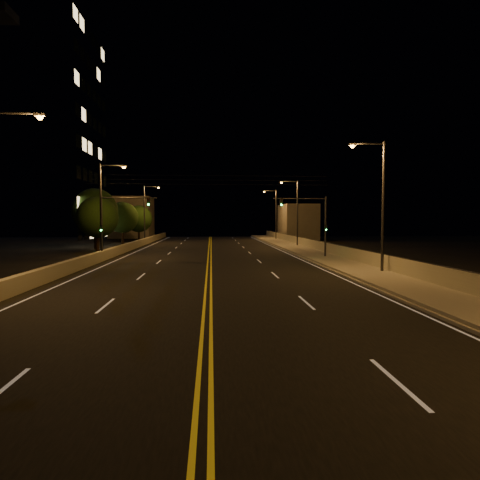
{
  "coord_description": "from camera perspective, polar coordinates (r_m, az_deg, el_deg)",
  "views": [
    {
      "loc": [
        0.17,
        -7.4,
        3.84
      ],
      "look_at": [
        2.0,
        18.0,
        2.5
      ],
      "focal_mm": 30.0,
      "sensor_mm": 36.0,
      "label": 1
    }
  ],
  "objects": [
    {
      "name": "streetlight_2",
      "position": [
        54.64,
        7.89,
        4.43
      ],
      "size": [
        2.55,
        0.28,
        9.03
      ],
      "color": "#2D2D33",
      "rests_on": "ground"
    },
    {
      "name": "streetlight_6",
      "position": [
        64.23,
        -13.19,
        4.16
      ],
      "size": [
        2.55,
        0.28,
        9.03
      ],
      "color": "#2D2D33",
      "rests_on": "ground"
    },
    {
      "name": "road",
      "position": [
        27.67,
        -4.45,
        -4.95
      ],
      "size": [
        18.0,
        120.0,
        0.02
      ],
      "primitive_type": "cube",
      "color": "black",
      "rests_on": "ground"
    },
    {
      "name": "streetlight_4",
      "position": [
        22.52,
        -30.92,
        6.11
      ],
      "size": [
        2.55,
        0.28,
        9.03
      ],
      "color": "#2D2D33",
      "rests_on": "ground"
    },
    {
      "name": "streetlight_5",
      "position": [
        39.99,
        -18.8,
        4.83
      ],
      "size": [
        2.55,
        0.28,
        9.03
      ],
      "color": "#2D2D33",
      "rests_on": "ground"
    },
    {
      "name": "streetlight_3",
      "position": [
        72.23,
        4.93,
        4.09
      ],
      "size": [
        2.55,
        0.28,
        9.03
      ],
      "color": "#2D2D33",
      "rests_on": "ground"
    },
    {
      "name": "tree_2",
      "position": [
        63.39,
        -16.4,
        3.09
      ],
      "size": [
        4.76,
        4.76,
        6.45
      ],
      "color": "black",
      "rests_on": "ground"
    },
    {
      "name": "traffic_signal_right",
      "position": [
        38.58,
        10.63,
        2.88
      ],
      "size": [
        5.11,
        0.31,
        5.96
      ],
      "color": "#2D2D33",
      "rests_on": "ground"
    },
    {
      "name": "tree_1",
      "position": [
        54.52,
        -19.94,
        3.92
      ],
      "size": [
        5.71,
        5.71,
        7.74
      ],
      "color": "black",
      "rests_on": "ground"
    },
    {
      "name": "parapet_rail",
      "position": [
        30.13,
        19.96,
        -1.95
      ],
      "size": [
        0.06,
        120.0,
        0.06
      ],
      "primitive_type": "cylinder",
      "rotation": [
        1.57,
        0.0,
        0.0
      ],
      "color": "black",
      "rests_on": "parapet_wall"
    },
    {
      "name": "distant_building_right",
      "position": [
        76.62,
        8.19,
        2.55
      ],
      "size": [
        6.0,
        10.0,
        6.55
      ],
      "primitive_type": "cube",
      "color": "gray",
      "rests_on": "ground"
    },
    {
      "name": "ground",
      "position": [
        8.34,
        -5.29,
        -24.4
      ],
      "size": [
        160.0,
        160.0,
        0.0
      ],
      "primitive_type": "plane",
      "color": "black",
      "rests_on": "ground"
    },
    {
      "name": "streetlight_1",
      "position": [
        28.79,
        19.2,
        5.6
      ],
      "size": [
        2.55,
        0.28,
        9.03
      ],
      "color": "#2D2D33",
      "rests_on": "ground"
    },
    {
      "name": "jersey_barrier",
      "position": [
        29.37,
        -24.07,
        -3.85
      ],
      "size": [
        0.45,
        120.0,
        0.93
      ],
      "primitive_type": "cube",
      "color": "#A4A189",
      "rests_on": "ground"
    },
    {
      "name": "sidewalk",
      "position": [
        29.62,
        16.99,
        -4.28
      ],
      "size": [
        3.6,
        120.0,
        0.3
      ],
      "primitive_type": "cube",
      "color": "gray",
      "rests_on": "ground"
    },
    {
      "name": "building_tower",
      "position": [
        63.87,
        -30.92,
        12.8
      ],
      "size": [
        24.0,
        15.0,
        31.47
      ],
      "color": "gray",
      "rests_on": "ground"
    },
    {
      "name": "tree_0",
      "position": [
        48.96,
        -19.63,
        3.06
      ],
      "size": [
        4.72,
        4.72,
        6.4
      ],
      "color": "black",
      "rests_on": "ground"
    },
    {
      "name": "distant_building_left",
      "position": [
        84.83,
        -15.13,
        3.12
      ],
      "size": [
        8.0,
        8.0,
        8.31
      ],
      "primitive_type": "cube",
      "color": "gray",
      "rests_on": "ground"
    },
    {
      "name": "lane_markings",
      "position": [
        27.6,
        -4.45,
        -4.95
      ],
      "size": [
        17.32,
        116.0,
        0.0
      ],
      "color": "silver",
      "rests_on": "road"
    },
    {
      "name": "overhead_wires",
      "position": [
        37.08,
        -4.41,
        8.51
      ],
      "size": [
        22.0,
        0.03,
        0.83
      ],
      "color": "black"
    },
    {
      "name": "curb",
      "position": [
        29.02,
        13.53,
        -4.53
      ],
      "size": [
        0.14,
        120.0,
        0.15
      ],
      "primitive_type": "cube",
      "color": "gray",
      "rests_on": "ground"
    },
    {
      "name": "parapet_wall",
      "position": [
        30.18,
        19.94,
        -2.95
      ],
      "size": [
        0.3,
        120.0,
        1.0
      ],
      "primitive_type": "cube",
      "color": "#A4A189",
      "rests_on": "sidewalk"
    },
    {
      "name": "traffic_signal_left",
      "position": [
        38.37,
        -17.64,
        2.79
      ],
      "size": [
        5.11,
        0.31,
        5.96
      ],
      "color": "#2D2D33",
      "rests_on": "ground"
    },
    {
      "name": "tree_3",
      "position": [
        69.62,
        -14.21,
        2.94
      ],
      "size": [
        4.53,
        4.53,
        6.14
      ],
      "color": "black",
      "rests_on": "ground"
    }
  ]
}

